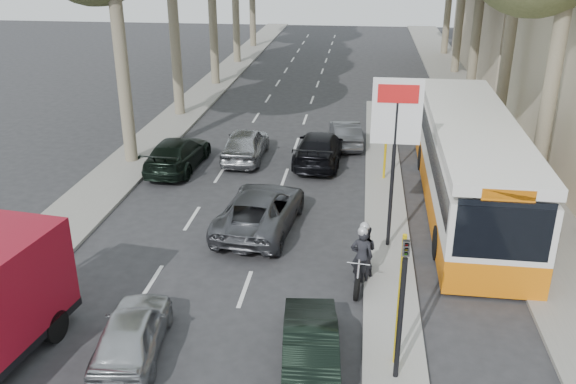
# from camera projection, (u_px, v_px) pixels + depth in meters

# --- Properties ---
(ground) EXTENTS (120.00, 120.00, 0.00)m
(ground) POSITION_uv_depth(u_px,v_px,m) (265.00, 332.00, 15.66)
(ground) COLOR #28282B
(ground) RESTS_ON ground
(sidewalk_right) EXTENTS (3.20, 70.00, 0.12)m
(sidewalk_right) POSITION_uv_depth(u_px,v_px,m) (466.00, 102.00, 37.56)
(sidewalk_right) COLOR gray
(sidewalk_right) RESTS_ON ground
(median_left) EXTENTS (2.40, 64.00, 0.12)m
(median_left) POSITION_uv_depth(u_px,v_px,m) (214.00, 84.00, 42.19)
(median_left) COLOR gray
(median_left) RESTS_ON ground
(traffic_island) EXTENTS (1.50, 26.00, 0.16)m
(traffic_island) POSITION_uv_depth(u_px,v_px,m) (383.00, 180.00, 25.33)
(traffic_island) COLOR gray
(traffic_island) RESTS_ON ground
(billboard) EXTENTS (1.50, 12.10, 5.60)m
(billboard) POSITION_uv_depth(u_px,v_px,m) (395.00, 140.00, 18.44)
(billboard) COLOR yellow
(billboard) RESTS_ON ground
(traffic_light_island) EXTENTS (0.16, 0.41, 3.60)m
(traffic_light_island) POSITION_uv_depth(u_px,v_px,m) (403.00, 288.00, 12.96)
(traffic_light_island) COLOR black
(traffic_light_island) RESTS_ON ground
(silver_hatchback) EXTENTS (1.89, 3.79, 1.24)m
(silver_hatchback) POSITION_uv_depth(u_px,v_px,m) (132.00, 332.00, 14.61)
(silver_hatchback) COLOR #AAADB2
(silver_hatchback) RESTS_ON ground
(dark_hatchback) EXTENTS (1.63, 3.75, 1.20)m
(dark_hatchback) POSITION_uv_depth(u_px,v_px,m) (310.00, 340.00, 14.37)
(dark_hatchback) COLOR black
(dark_hatchback) RESTS_ON ground
(queue_car_a) EXTENTS (2.86, 5.34, 1.42)m
(queue_car_a) POSITION_uv_depth(u_px,v_px,m) (260.00, 210.00, 21.00)
(queue_car_a) COLOR #48494F
(queue_car_a) RESTS_ON ground
(queue_car_b) EXTENTS (2.29, 5.01, 1.42)m
(queue_car_b) POSITION_uv_depth(u_px,v_px,m) (320.00, 148.00, 27.21)
(queue_car_b) COLOR black
(queue_car_b) RESTS_ON ground
(queue_car_c) EXTENTS (1.76, 4.33, 1.47)m
(queue_car_c) POSITION_uv_depth(u_px,v_px,m) (246.00, 144.00, 27.67)
(queue_car_c) COLOR #989B9F
(queue_car_c) RESTS_ON ground
(queue_car_d) EXTENTS (1.81, 3.88, 1.23)m
(queue_car_d) POSITION_uv_depth(u_px,v_px,m) (345.00, 133.00, 29.56)
(queue_car_d) COLOR #45484C
(queue_car_d) RESTS_ON ground
(queue_car_e) EXTENTS (2.11, 4.85, 1.39)m
(queue_car_e) POSITION_uv_depth(u_px,v_px,m) (178.00, 153.00, 26.54)
(queue_car_e) COLOR black
(queue_car_e) RESTS_ON ground
(city_bus) EXTENTS (3.09, 13.21, 3.47)m
(city_bus) POSITION_uv_depth(u_px,v_px,m) (469.00, 161.00, 22.29)
(city_bus) COLOR orange
(city_bus) RESTS_ON ground
(motorcycle) EXTENTS (0.88, 2.22, 1.89)m
(motorcycle) POSITION_uv_depth(u_px,v_px,m) (363.00, 255.00, 17.66)
(motorcycle) COLOR black
(motorcycle) RESTS_ON ground
(pedestrian_near) EXTENTS (1.07, 0.95, 1.66)m
(pedestrian_near) POSITION_uv_depth(u_px,v_px,m) (497.00, 191.00, 21.95)
(pedestrian_near) COLOR #392E46
(pedestrian_near) RESTS_ON sidewalk_right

